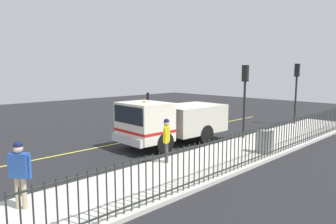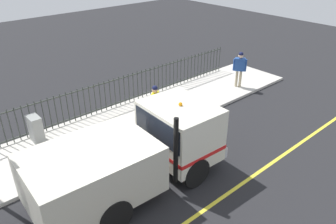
{
  "view_description": "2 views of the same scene",
  "coord_description": "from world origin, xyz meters",
  "views": [
    {
      "loc": [
        10.71,
        -11.74,
        3.68
      ],
      "look_at": [
        0.7,
        -1.82,
        1.8
      ],
      "focal_mm": 33.48,
      "sensor_mm": 36.0,
      "label": 1
    },
    {
      "loc": [
        -6.59,
        3.61,
        6.72
      ],
      "look_at": [
        0.26,
        -2.35,
        1.91
      ],
      "focal_mm": 35.19,
      "sensor_mm": 36.0,
      "label": 2
    }
  ],
  "objects": [
    {
      "name": "lane_marking",
      "position": [
        -2.11,
        0.0,
        0.0
      ],
      "size": [
        0.12,
        21.16,
        0.01
      ],
      "primitive_type": "cube",
      "color": "yellow",
      "rests_on": "ground"
    },
    {
      "name": "work_truck",
      "position": [
        -0.07,
        -0.99,
        1.27
      ],
      "size": [
        2.56,
        5.95,
        2.58
      ],
      "rotation": [
        0.0,
        0.0,
        3.1
      ],
      "color": "silver",
      "rests_on": "ground"
    },
    {
      "name": "sidewalk_slab",
      "position": [
        3.29,
        0.0,
        0.06
      ],
      "size": [
        3.14,
        23.51,
        0.13
      ],
      "primitive_type": "cube",
      "color": "beige",
      "rests_on": "ground"
    },
    {
      "name": "pedestrian_distant",
      "position": [
        2.57,
        -9.0,
        1.22
      ],
      "size": [
        0.54,
        0.49,
        1.78
      ],
      "rotation": [
        0.0,
        0.0,
        3.8
      ],
      "color": "#264C99",
      "rests_on": "sidewalk_slab"
    },
    {
      "name": "worker_standing",
      "position": [
        2.25,
        -3.44,
        1.18
      ],
      "size": [
        0.48,
        0.51,
        1.72
      ],
      "rotation": [
        0.0,
        0.0,
        2.26
      ],
      "color": "yellow",
      "rests_on": "sidewalk_slab"
    },
    {
      "name": "traffic_cone",
      "position": [
        -2.19,
        0.58,
        0.31
      ],
      "size": [
        0.43,
        0.43,
        0.62
      ],
      "primitive_type": "cone",
      "color": "orange",
      "rests_on": "ground"
    },
    {
      "name": "utility_cabinet",
      "position": [
        4.23,
        0.52,
        0.63
      ],
      "size": [
        0.61,
        0.37,
        1.0
      ],
      "primitive_type": "cube",
      "color": "gray",
      "rests_on": "sidewalk_slab"
    },
    {
      "name": "traffic_light_mid",
      "position": [
        1.94,
        8.93,
        2.96
      ],
      "size": [
        0.33,
        0.25,
        3.99
      ],
      "rotation": [
        0.0,
        0.0,
        3.29
      ],
      "color": "black",
      "rests_on": "sidewalk_slab"
    },
    {
      "name": "traffic_light_near",
      "position": [
        1.92,
        2.62,
        2.85
      ],
      "size": [
        0.31,
        0.22,
        3.83
      ],
      "rotation": [
        0.0,
        0.0,
        3.17
      ],
      "color": "black",
      "rests_on": "sidewalk_slab"
    },
    {
      "name": "ground_plane",
      "position": [
        0.0,
        0.0,
        0.0
      ],
      "size": [
        51.72,
        51.72,
        0.0
      ],
      "primitive_type": "plane",
      "color": "#232326",
      "rests_on": "ground"
    },
    {
      "name": "iron_fence",
      "position": [
        4.68,
        -0.0,
        0.82
      ],
      "size": [
        0.04,
        20.02,
        1.36
      ],
      "color": "#2D332D",
      "rests_on": "sidewalk_slab"
    }
  ]
}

